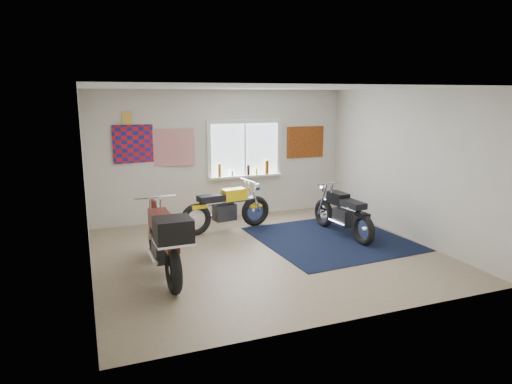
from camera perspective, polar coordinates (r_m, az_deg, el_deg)
name	(u,v)px	position (r m, az deg, el deg)	size (l,w,h in m)	color
ground	(266,253)	(7.69, 1.30, -7.65)	(5.50, 5.50, 0.00)	#9E896B
room_shell	(267,156)	(7.30, 1.36, 4.57)	(5.50, 5.50, 5.50)	white
navy_rug	(331,239)	(8.52, 9.35, -5.78)	(2.50, 2.60, 0.01)	black
window_assembly	(245,153)	(9.80, -1.42, 4.89)	(1.66, 0.17, 1.26)	white
oil_bottles	(249,169)	(9.80, -0.90, 2.89)	(1.15, 0.09, 0.30)	#805E12
flag_display	(127,118)	(9.22, -15.84, 8.87)	(1.60, 0.10, 1.17)	red
triumph_poster	(305,142)	(10.36, 6.18, 6.22)	(0.90, 0.03, 0.70)	#A54C14
yellow_triumph	(226,209)	(8.84, -3.75, -2.17)	(1.90, 0.58, 0.96)	black
black_chrome_bike	(343,214)	(8.67, 10.77, -2.73)	(0.56, 1.83, 0.94)	black
maroon_tourer	(165,241)	(6.63, -11.34, -6.04)	(0.64, 2.11, 1.07)	black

